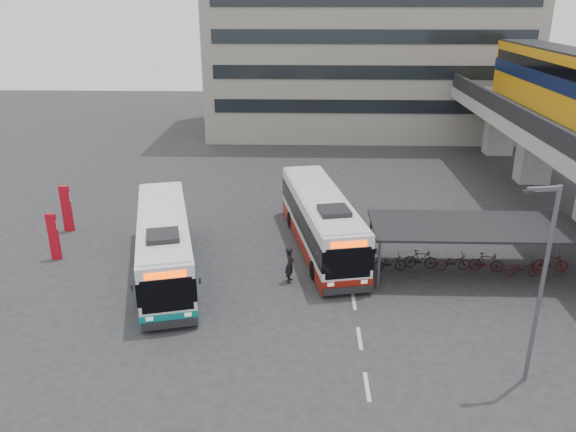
{
  "coord_description": "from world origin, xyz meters",
  "views": [
    {
      "loc": [
        0.21,
        -22.25,
        12.78
      ],
      "look_at": [
        -0.63,
        5.3,
        2.0
      ],
      "focal_mm": 35.0,
      "sensor_mm": 36.0,
      "label": 1
    }
  ],
  "objects_px": {
    "lamp_post": "(541,276)",
    "bus_teal": "(164,245)",
    "bus_main": "(321,221)",
    "pedestrian": "(290,264)"
  },
  "relations": [
    {
      "from": "bus_main",
      "to": "bus_teal",
      "type": "relative_size",
      "value": 1.02
    },
    {
      "from": "bus_main",
      "to": "pedestrian",
      "type": "height_order",
      "value": "bus_main"
    },
    {
      "from": "bus_main",
      "to": "lamp_post",
      "type": "bearing_deg",
      "value": -69.29
    },
    {
      "from": "bus_teal",
      "to": "pedestrian",
      "type": "height_order",
      "value": "bus_teal"
    },
    {
      "from": "lamp_post",
      "to": "bus_main",
      "type": "bearing_deg",
      "value": 111.15
    },
    {
      "from": "bus_teal",
      "to": "pedestrian",
      "type": "bearing_deg",
      "value": -21.67
    },
    {
      "from": "pedestrian",
      "to": "lamp_post",
      "type": "relative_size",
      "value": 0.25
    },
    {
      "from": "bus_teal",
      "to": "lamp_post",
      "type": "bearing_deg",
      "value": -43.03
    },
    {
      "from": "bus_teal",
      "to": "bus_main",
      "type": "bearing_deg",
      "value": 8.12
    },
    {
      "from": "lamp_post",
      "to": "bus_teal",
      "type": "bearing_deg",
      "value": 140.77
    }
  ]
}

